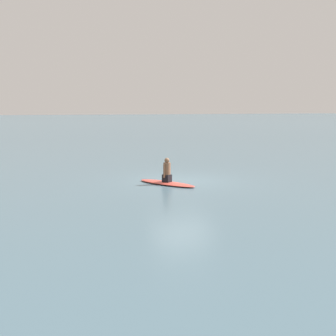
# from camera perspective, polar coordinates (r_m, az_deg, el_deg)

# --- Properties ---
(ground_plane) EXTENTS (400.00, 400.00, 0.00)m
(ground_plane) POSITION_cam_1_polar(r_m,az_deg,el_deg) (18.08, 1.86, -1.69)
(ground_plane) COLOR slate
(surfboard) EXTENTS (1.87, 2.76, 0.10)m
(surfboard) POSITION_cam_1_polar(r_m,az_deg,el_deg) (17.23, -0.14, -2.00)
(surfboard) COLOR #D84C3F
(surfboard) RESTS_ON ground
(person_paddler) EXTENTS (0.41, 0.40, 0.96)m
(person_paddler) POSITION_cam_1_polar(r_m,az_deg,el_deg) (17.16, -0.14, -0.40)
(person_paddler) COLOR black
(person_paddler) RESTS_ON surfboard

